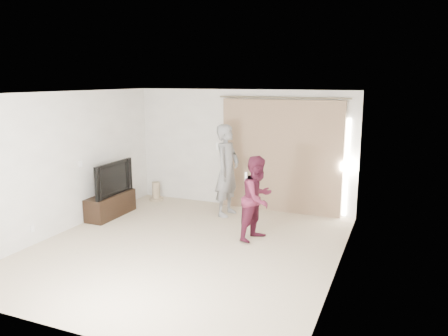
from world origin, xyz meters
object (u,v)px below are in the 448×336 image
Objects in this scene: tv_console at (111,205)px; tv at (109,178)px; person_man at (227,170)px; person_woman at (258,198)px.

tv is at bearing 0.00° from tv_console.
person_woman is at bearing -47.41° from person_man.
tv_console is at bearing 178.07° from person_woman.
tv_console is 1.02× the size of tv.
tv is at bearing 178.07° from person_woman.
tv_console is at bearing -0.00° from tv.
tv is at bearing -155.21° from person_man.
tv is 2.44m from person_man.
tv is (0.00, 0.00, 0.58)m from tv_console.
person_woman is (3.25, -0.11, 0.52)m from tv_console.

